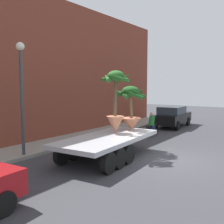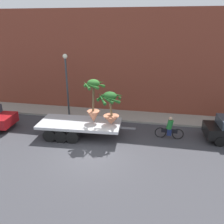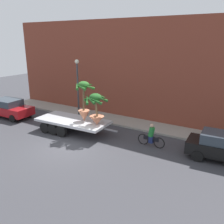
% 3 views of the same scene
% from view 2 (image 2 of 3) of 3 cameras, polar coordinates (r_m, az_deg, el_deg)
% --- Properties ---
extents(ground_plane, '(60.00, 60.00, 0.00)m').
position_cam_2_polar(ground_plane, '(13.58, -4.93, -10.39)').
color(ground_plane, '#38383D').
extents(sidewalk, '(24.00, 2.20, 0.15)m').
position_cam_2_polar(sidewalk, '(18.87, 0.08, -0.73)').
color(sidewalk, gray).
rests_on(sidewalk, ground).
extents(building_facade, '(24.00, 1.20, 8.19)m').
position_cam_2_polar(building_facade, '(19.44, 1.07, 12.20)').
color(building_facade, brown).
rests_on(building_facade, ground).
extents(flatbed_trailer, '(6.40, 2.66, 0.98)m').
position_cam_2_polar(flatbed_trailer, '(15.55, -8.78, -3.17)').
color(flatbed_trailer, '#B7BABF').
rests_on(flatbed_trailer, ground).
extents(potted_palm_rear, '(1.75, 1.73, 2.16)m').
position_cam_2_polar(potted_palm_rear, '(14.52, -0.37, 1.11)').
color(potted_palm_rear, '#C17251').
rests_on(potted_palm_rear, flatbed_trailer).
extents(potted_palm_middle, '(1.42, 1.45, 2.86)m').
position_cam_2_polar(potted_palm_middle, '(14.79, -4.58, 2.78)').
color(potted_palm_middle, '#C17251').
rests_on(potted_palm_middle, flatbed_trailer).
extents(cyclist, '(1.84, 0.35, 1.54)m').
position_cam_2_polar(cyclist, '(15.49, 13.99, -4.04)').
color(cyclist, black).
rests_on(cyclist, ground).
extents(street_lamp, '(0.36, 0.36, 4.83)m').
position_cam_2_polar(street_lamp, '(18.16, -11.16, 8.42)').
color(street_lamp, '#383D42').
rests_on(street_lamp, sidewalk).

